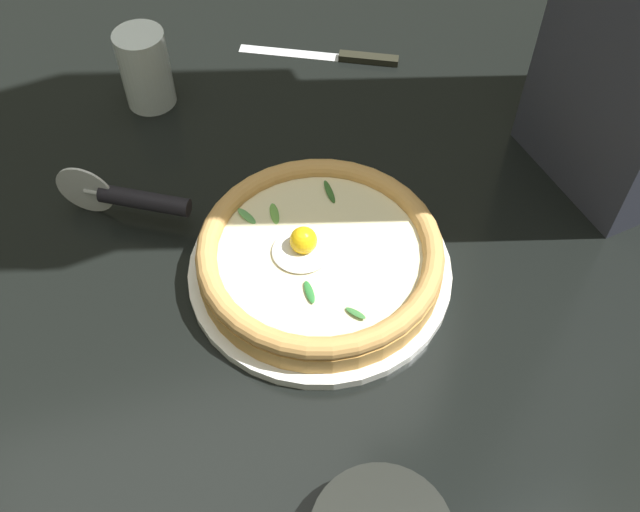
% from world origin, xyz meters
% --- Properties ---
extents(ground_plane, '(2.40, 2.40, 0.03)m').
position_xyz_m(ground_plane, '(0.00, 0.00, -0.01)').
color(ground_plane, black).
rests_on(ground_plane, ground).
extents(pizza_plate, '(0.30, 0.30, 0.01)m').
position_xyz_m(pizza_plate, '(-0.04, 0.03, 0.01)').
color(pizza_plate, white).
rests_on(pizza_plate, ground).
extents(pizza, '(0.27, 0.27, 0.06)m').
position_xyz_m(pizza, '(-0.03, 0.03, 0.03)').
color(pizza, gold).
rests_on(pizza, pizza_plate).
extents(pizza_cutter, '(0.15, 0.09, 0.07)m').
position_xyz_m(pizza_cutter, '(0.16, -0.11, 0.04)').
color(pizza_cutter, silver).
rests_on(pizza_cutter, ground).
extents(table_knife, '(0.22, 0.12, 0.01)m').
position_xyz_m(table_knife, '(-0.18, -0.33, 0.00)').
color(table_knife, silver).
rests_on(table_knife, ground).
extents(drinking_glass, '(0.07, 0.07, 0.11)m').
position_xyz_m(drinking_glass, '(0.10, -0.32, 0.05)').
color(drinking_glass, silver).
rests_on(drinking_glass, ground).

